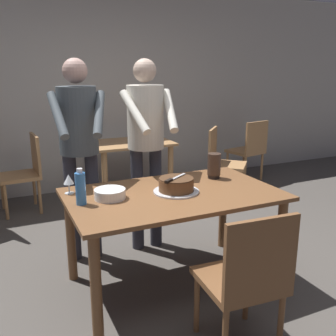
{
  "coord_description": "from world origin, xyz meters",
  "views": [
    {
      "loc": [
        -1.15,
        -2.42,
        1.65
      ],
      "look_at": [
        0.02,
        0.15,
        0.9
      ],
      "focal_mm": 40.78,
      "sensor_mm": 36.0,
      "label": 1
    }
  ],
  "objects_px": {
    "cake_on_platter": "(176,186)",
    "cake_knife": "(171,180)",
    "main_dining_table": "(173,206)",
    "background_chair_0": "(222,160)",
    "background_chair_2": "(249,148)",
    "plate_stack": "(110,194)",
    "person_standing_beside": "(79,139)",
    "background_chair_1": "(26,170)",
    "background_table": "(131,154)",
    "person_cutting_cake": "(146,134)",
    "wine_glass_near": "(69,180)",
    "chair_near_side": "(246,277)",
    "hurricane_lamp": "(214,166)",
    "water_bottle": "(81,188)"
  },
  "relations": [
    {
      "from": "plate_stack",
      "to": "hurricane_lamp",
      "type": "xyz_separation_m",
      "value": [
        0.93,
        0.14,
        0.07
      ]
    },
    {
      "from": "cake_knife",
      "to": "background_table",
      "type": "relative_size",
      "value": 0.24
    },
    {
      "from": "water_bottle",
      "to": "cake_on_platter",
      "type": "bearing_deg",
      "value": -3.14
    },
    {
      "from": "water_bottle",
      "to": "hurricane_lamp",
      "type": "xyz_separation_m",
      "value": [
        1.14,
        0.17,
        -0.01
      ]
    },
    {
      "from": "main_dining_table",
      "to": "cake_on_platter",
      "type": "relative_size",
      "value": 4.56
    },
    {
      "from": "cake_knife",
      "to": "plate_stack",
      "type": "xyz_separation_m",
      "value": [
        -0.43,
        0.11,
        -0.08
      ]
    },
    {
      "from": "background_chair_0",
      "to": "background_chair_2",
      "type": "xyz_separation_m",
      "value": [
        0.77,
        0.48,
        0.0
      ]
    },
    {
      "from": "person_standing_beside",
      "to": "background_chair_1",
      "type": "relative_size",
      "value": 1.91
    },
    {
      "from": "cake_on_platter",
      "to": "cake_knife",
      "type": "xyz_separation_m",
      "value": [
        -0.06,
        -0.04,
        0.06
      ]
    },
    {
      "from": "person_standing_beside",
      "to": "background_chair_1",
      "type": "distance_m",
      "value": 1.59
    },
    {
      "from": "chair_near_side",
      "to": "background_chair_1",
      "type": "xyz_separation_m",
      "value": [
        -0.93,
        2.99,
        0.0
      ]
    },
    {
      "from": "cake_on_platter",
      "to": "background_chair_0",
      "type": "xyz_separation_m",
      "value": [
        1.44,
        1.62,
        -0.31
      ]
    },
    {
      "from": "wine_glass_near",
      "to": "background_table",
      "type": "bearing_deg",
      "value": 58.26
    },
    {
      "from": "chair_near_side",
      "to": "person_standing_beside",
      "type": "bearing_deg",
      "value": 110.53
    },
    {
      "from": "hurricane_lamp",
      "to": "background_chair_1",
      "type": "relative_size",
      "value": 0.23
    },
    {
      "from": "person_cutting_cake",
      "to": "background_chair_0",
      "type": "height_order",
      "value": "person_cutting_cake"
    },
    {
      "from": "main_dining_table",
      "to": "chair_near_side",
      "type": "height_order",
      "value": "chair_near_side"
    },
    {
      "from": "wine_glass_near",
      "to": "background_table",
      "type": "height_order",
      "value": "wine_glass_near"
    },
    {
      "from": "background_chair_0",
      "to": "background_chair_2",
      "type": "distance_m",
      "value": 0.91
    },
    {
      "from": "cake_on_platter",
      "to": "person_standing_beside",
      "type": "xyz_separation_m",
      "value": [
        -0.55,
        0.71,
        0.27
      ]
    },
    {
      "from": "background_table",
      "to": "background_chair_2",
      "type": "bearing_deg",
      "value": 0.79
    },
    {
      "from": "person_standing_beside",
      "to": "background_chair_1",
      "type": "bearing_deg",
      "value": 103.73
    },
    {
      "from": "plate_stack",
      "to": "person_cutting_cake",
      "type": "distance_m",
      "value": 0.86
    },
    {
      "from": "main_dining_table",
      "to": "wine_glass_near",
      "type": "bearing_deg",
      "value": 156.85
    },
    {
      "from": "plate_stack",
      "to": "background_chair_0",
      "type": "bearing_deg",
      "value": 38.8
    },
    {
      "from": "background_chair_1",
      "to": "background_table",
      "type": "bearing_deg",
      "value": -3.67
    },
    {
      "from": "plate_stack",
      "to": "person_cutting_cake",
      "type": "xyz_separation_m",
      "value": [
        0.52,
        0.62,
        0.29
      ]
    },
    {
      "from": "plate_stack",
      "to": "background_chair_0",
      "type": "distance_m",
      "value": 2.49
    },
    {
      "from": "wine_glass_near",
      "to": "person_cutting_cake",
      "type": "height_order",
      "value": "person_cutting_cake"
    },
    {
      "from": "wine_glass_near",
      "to": "water_bottle",
      "type": "height_order",
      "value": "water_bottle"
    },
    {
      "from": "wine_glass_near",
      "to": "person_cutting_cake",
      "type": "relative_size",
      "value": 0.08
    },
    {
      "from": "background_chair_1",
      "to": "cake_on_platter",
      "type": "bearing_deg",
      "value": -67.25
    },
    {
      "from": "cake_on_platter",
      "to": "person_standing_beside",
      "type": "distance_m",
      "value": 0.94
    },
    {
      "from": "hurricane_lamp",
      "to": "background_table",
      "type": "distance_m",
      "value": 1.88
    },
    {
      "from": "main_dining_table",
      "to": "person_standing_beside",
      "type": "xyz_separation_m",
      "value": [
        -0.53,
        0.71,
        0.43
      ]
    },
    {
      "from": "person_cutting_cake",
      "to": "wine_glass_near",
      "type": "bearing_deg",
      "value": -153.36
    },
    {
      "from": "plate_stack",
      "to": "chair_near_side",
      "type": "distance_m",
      "value": 1.09
    },
    {
      "from": "person_cutting_cake",
      "to": "chair_near_side",
      "type": "bearing_deg",
      "value": -89.98
    },
    {
      "from": "chair_near_side",
      "to": "cake_on_platter",
      "type": "bearing_deg",
      "value": 92.21
    },
    {
      "from": "hurricane_lamp",
      "to": "cake_knife",
      "type": "bearing_deg",
      "value": -153.95
    },
    {
      "from": "cake_on_platter",
      "to": "background_table",
      "type": "bearing_deg",
      "value": 79.99
    },
    {
      "from": "wine_glass_near",
      "to": "plate_stack",
      "type": "bearing_deg",
      "value": -44.61
    },
    {
      "from": "main_dining_table",
      "to": "person_standing_beside",
      "type": "distance_m",
      "value": 0.98
    },
    {
      "from": "water_bottle",
      "to": "hurricane_lamp",
      "type": "distance_m",
      "value": 1.15
    },
    {
      "from": "main_dining_table",
      "to": "background_chair_1",
      "type": "xyz_separation_m",
      "value": [
        -0.88,
        2.15,
        -0.15
      ]
    },
    {
      "from": "person_standing_beside",
      "to": "hurricane_lamp",
      "type": "bearing_deg",
      "value": -26.91
    },
    {
      "from": "wine_glass_near",
      "to": "person_cutting_cake",
      "type": "bearing_deg",
      "value": 26.64
    },
    {
      "from": "chair_near_side",
      "to": "background_chair_1",
      "type": "bearing_deg",
      "value": 107.33
    },
    {
      "from": "background_chair_0",
      "to": "cake_on_platter",
      "type": "bearing_deg",
      "value": -131.65
    },
    {
      "from": "main_dining_table",
      "to": "hurricane_lamp",
      "type": "bearing_deg",
      "value": 23.48
    }
  ]
}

